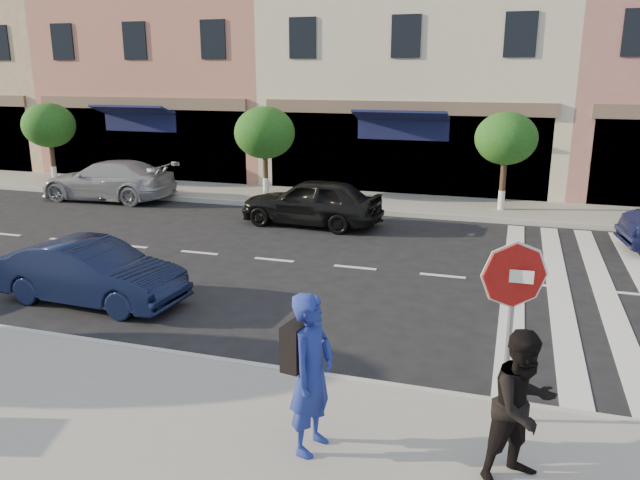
{
  "coord_description": "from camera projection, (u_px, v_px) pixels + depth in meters",
  "views": [
    {
      "loc": [
        3.36,
        -9.3,
        4.39
      ],
      "look_at": [
        0.05,
        1.16,
        1.4
      ],
      "focal_mm": 35.0,
      "sensor_mm": 36.0,
      "label": 1
    }
  ],
  "objects": [
    {
      "name": "sidewalk_near",
      "position": [
        188.0,
        456.0,
        7.21
      ],
      "size": [
        60.0,
        4.5,
        0.15
      ],
      "primitive_type": "cube",
      "color": "gray",
      "rests_on": "ground"
    },
    {
      "name": "sidewalk_far",
      "position": [
        407.0,
        204.0,
        20.78
      ],
      "size": [
        60.0,
        3.0,
        0.15
      ],
      "primitive_type": "cube",
      "color": "gray",
      "rests_on": "ground"
    },
    {
      "name": "building_centre",
      "position": [
        426.0,
        42.0,
        25.02
      ],
      "size": [
        11.0,
        9.0,
        11.0
      ],
      "primitive_type": "cube",
      "color": "beige",
      "rests_on": "ground"
    },
    {
      "name": "ground",
      "position": [
        297.0,
        335.0,
        10.68
      ],
      "size": [
        120.0,
        120.0,
        0.0
      ],
      "primitive_type": "plane",
      "color": "black",
      "rests_on": "ground"
    },
    {
      "name": "car_far_mid",
      "position": [
        312.0,
        202.0,
        18.14
      ],
      "size": [
        4.2,
        1.94,
        1.39
      ],
      "primitive_type": "imported",
      "rotation": [
        0.0,
        0.0,
        -1.64
      ],
      "color": "black",
      "rests_on": "ground"
    },
    {
      "name": "car_near_mid",
      "position": [
        92.0,
        273.0,
        12.05
      ],
      "size": [
        3.78,
        1.5,
        1.22
      ],
      "primitive_type": "imported",
      "rotation": [
        0.0,
        0.0,
        1.51
      ],
      "color": "black",
      "rests_on": "ground"
    },
    {
      "name": "stop_sign",
      "position": [
        513.0,
        292.0,
        7.35
      ],
      "size": [
        0.83,
        0.11,
        2.34
      ],
      "rotation": [
        0.0,
        0.0,
        0.02
      ],
      "color": "gray",
      "rests_on": "sidewalk_near"
    },
    {
      "name": "walker",
      "position": [
        523.0,
        407.0,
        6.5
      ],
      "size": [
        1.04,
        1.03,
        1.7
      ],
      "primitive_type": "imported",
      "rotation": [
        0.0,
        0.0,
        0.73
      ],
      "color": "black",
      "rests_on": "sidewalk_near"
    },
    {
      "name": "car_far_left",
      "position": [
        108.0,
        180.0,
        21.73
      ],
      "size": [
        4.81,
        2.08,
        1.38
      ],
      "primitive_type": "imported",
      "rotation": [
        0.0,
        0.0,
        -1.54
      ],
      "color": "#98989D",
      "rests_on": "ground"
    },
    {
      "name": "street_tree_wa",
      "position": [
        49.0,
        126.0,
        24.08
      ],
      "size": [
        2.0,
        2.0,
        3.05
      ],
      "color": "#473323",
      "rests_on": "sidewalk_far"
    },
    {
      "name": "photographer",
      "position": [
        312.0,
        373.0,
        7.0
      ],
      "size": [
        0.57,
        0.76,
        1.9
      ],
      "primitive_type": "imported",
      "rotation": [
        0.0,
        0.0,
        1.4
      ],
      "color": "navy",
      "rests_on": "sidewalk_near"
    },
    {
      "name": "street_tree_wb",
      "position": [
        265.0,
        133.0,
        21.47
      ],
      "size": [
        2.1,
        2.1,
        3.06
      ],
      "color": "#473323",
      "rests_on": "sidewalk_far"
    },
    {
      "name": "street_tree_c",
      "position": [
        506.0,
        139.0,
        19.13
      ],
      "size": [
        1.9,
        1.9,
        3.04
      ],
      "color": "#473323",
      "rests_on": "sidewalk_far"
    },
    {
      "name": "building_west_mid",
      "position": [
        190.0,
        10.0,
        27.68
      ],
      "size": [
        10.0,
        9.0,
        14.0
      ],
      "primitive_type": "cube",
      "color": "#B97161",
      "rests_on": "ground"
    }
  ]
}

